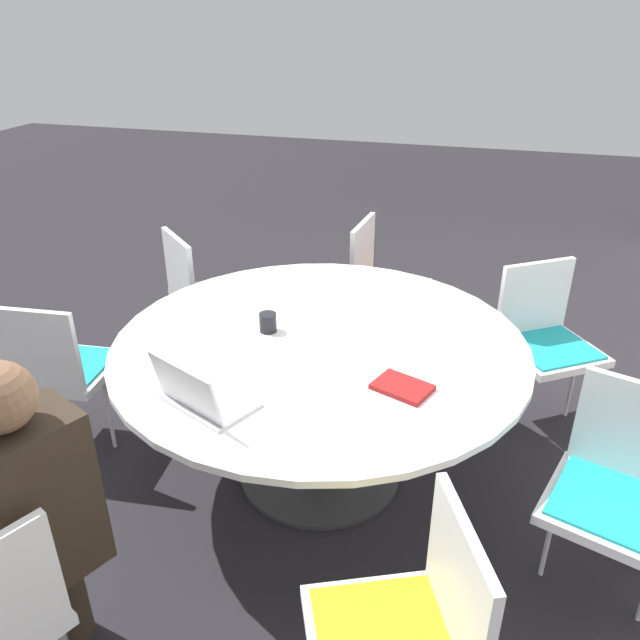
# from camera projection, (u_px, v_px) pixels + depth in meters

# --- Properties ---
(ground_plane) EXTENTS (16.00, 16.00, 0.00)m
(ground_plane) POSITION_uv_depth(u_px,v_px,m) (320.00, 471.00, 3.04)
(ground_plane) COLOR black
(conference_table) EXTENTS (1.80, 1.80, 0.73)m
(conference_table) POSITION_uv_depth(u_px,v_px,m) (320.00, 366.00, 2.77)
(conference_table) COLOR #333333
(conference_table) RESTS_ON ground_plane
(chair_1) EXTENTS (0.57, 0.56, 0.86)m
(chair_1) POSITION_uv_depth(u_px,v_px,m) (409.00, 626.00, 1.71)
(chair_1) COLOR silver
(chair_1) RESTS_ON ground_plane
(chair_2) EXTENTS (0.54, 0.55, 0.86)m
(chair_2) POSITION_uv_depth(u_px,v_px,m) (620.00, 482.00, 2.22)
(chair_2) COLOR silver
(chair_2) RESTS_ON ground_plane
(chair_3) EXTENTS (0.60, 0.60, 0.86)m
(chair_3) POSITION_uv_depth(u_px,v_px,m) (545.00, 333.00, 3.23)
(chair_3) COLOR silver
(chair_3) RESTS_ON ground_plane
(chair_4) EXTENTS (0.47, 0.46, 0.86)m
(chair_4) POSITION_uv_depth(u_px,v_px,m) (381.00, 277.00, 3.88)
(chair_4) COLOR silver
(chair_4) RESTS_ON ground_plane
(chair_5) EXTENTS (0.61, 0.61, 0.86)m
(chair_5) POSITION_uv_depth(u_px,v_px,m) (202.00, 288.00, 3.74)
(chair_5) COLOR silver
(chair_5) RESTS_ON ground_plane
(chair_6) EXTENTS (0.46, 0.48, 0.86)m
(chair_6) POSITION_uv_depth(u_px,v_px,m) (57.00, 364.00, 2.95)
(chair_6) COLOR silver
(chair_6) RESTS_ON ground_plane
(person_0) EXTENTS (0.42, 0.35, 1.21)m
(person_0) POSITION_uv_depth(u_px,v_px,m) (28.00, 509.00, 1.84)
(person_0) COLOR #2D2319
(person_0) RESTS_ON ground_plane
(laptop) EXTENTS (0.35, 0.40, 0.21)m
(laptop) POSITION_uv_depth(u_px,v_px,m) (200.00, 396.00, 2.24)
(laptop) COLOR silver
(laptop) RESTS_ON conference_table
(spiral_notebook) EXTENTS (0.22, 0.25, 0.02)m
(spiral_notebook) POSITION_uv_depth(u_px,v_px,m) (402.00, 387.00, 2.36)
(spiral_notebook) COLOR maroon
(spiral_notebook) RESTS_ON conference_table
(coffee_cup) EXTENTS (0.08, 0.08, 0.09)m
(coffee_cup) POSITION_uv_depth(u_px,v_px,m) (268.00, 322.00, 2.77)
(coffee_cup) COLOR black
(coffee_cup) RESTS_ON conference_table
(handbag) EXTENTS (0.36, 0.16, 0.28)m
(handbag) POSITION_uv_depth(u_px,v_px,m) (639.00, 504.00, 2.65)
(handbag) COLOR #513319
(handbag) RESTS_ON ground_plane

